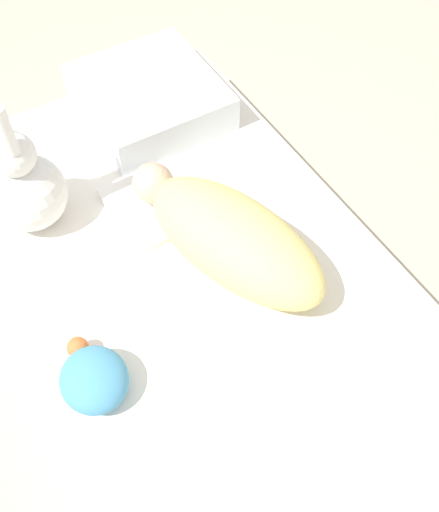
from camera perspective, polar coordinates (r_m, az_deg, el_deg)
ground_plane at (r=1.52m, az=-1.31°, el=-5.27°), size 12.00×12.00×0.00m
bed_mattress at (r=1.44m, az=-1.37°, el=-3.60°), size 1.48×0.81×0.17m
burp_cloth at (r=1.49m, az=-7.12°, el=4.44°), size 0.23×0.16×0.02m
swaddled_baby at (r=1.33m, az=1.00°, el=1.83°), size 0.56×0.34×0.17m
pillow at (r=1.72m, az=-6.68°, el=14.78°), size 0.38×0.35×0.10m
bunny_plush at (r=1.46m, az=-18.02°, el=6.38°), size 0.18×0.18×0.37m
turtle_plush at (r=1.23m, az=-11.92°, el=-11.31°), size 0.18×0.14×0.08m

